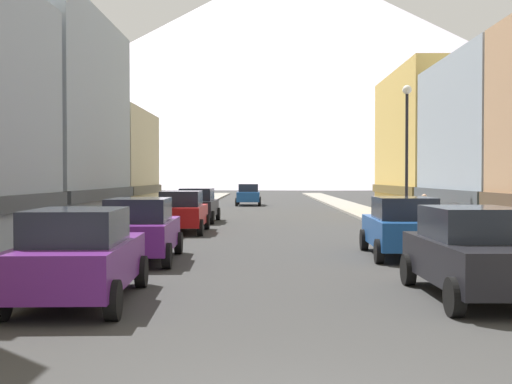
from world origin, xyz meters
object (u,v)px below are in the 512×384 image
(car_left_0, at_px, (79,255))
(car_left_3, at_px, (197,205))
(streetlamp_right, at_px, (407,136))
(potted_plant_1, at_px, (474,225))
(car_driving_0, at_px, (248,195))
(pedestrian_0, at_px, (424,214))
(car_right_1, at_px, (402,227))
(car_left_1, at_px, (140,229))
(car_right_0, at_px, (475,253))
(car_left_2, at_px, (182,212))

(car_left_0, xyz_separation_m, car_left_3, (-0.00, 22.13, 0.00))
(streetlamp_right, bearing_deg, potted_plant_1, -62.91)
(car_driving_0, bearing_deg, pedestrian_0, -74.24)
(car_right_1, relative_size, streetlamp_right, 0.76)
(car_left_1, relative_size, car_left_3, 1.01)
(car_left_3, relative_size, potted_plant_1, 4.66)
(car_right_0, height_order, car_right_1, same)
(car_left_1, bearing_deg, car_left_3, 90.01)
(car_right_0, relative_size, potted_plant_1, 4.66)
(car_right_0, height_order, pedestrian_0, car_right_0)
(streetlamp_right, bearing_deg, car_driving_0, 103.64)
(car_driving_0, bearing_deg, potted_plant_1, -74.89)
(car_left_1, bearing_deg, car_left_0, -90.00)
(car_left_2, distance_m, car_right_0, 16.87)
(car_right_1, bearing_deg, pedestrian_0, 71.81)
(potted_plant_1, distance_m, pedestrian_0, 4.11)
(car_left_3, height_order, potted_plant_1, car_left_3)
(car_right_1, bearing_deg, car_left_0, -136.38)
(car_left_3, bearing_deg, car_left_2, -89.99)
(car_left_3, distance_m, streetlamp_right, 12.70)
(car_left_1, relative_size, pedestrian_0, 2.92)
(car_left_0, height_order, pedestrian_0, car_left_0)
(car_left_0, distance_m, car_left_1, 6.11)
(car_left_1, height_order, potted_plant_1, car_left_1)
(car_left_0, distance_m, car_right_0, 7.61)
(car_right_1, distance_m, streetlamp_right, 7.49)
(car_left_1, xyz_separation_m, streetlamp_right, (9.15, 7.78, 3.09))
(car_left_2, bearing_deg, car_driving_0, 85.33)
(car_left_2, distance_m, pedestrian_0, 10.09)
(car_right_1, xyz_separation_m, car_driving_0, (-5.40, 35.28, 0.00))
(car_left_2, distance_m, car_left_3, 6.53)
(car_left_0, relative_size, pedestrian_0, 2.93)
(car_left_0, relative_size, car_right_0, 1.01)
(car_right_0, height_order, streetlamp_right, streetlamp_right)
(car_left_0, xyz_separation_m, car_driving_0, (2.20, 42.52, 0.00))
(car_right_1, height_order, car_driving_0, same)
(car_left_0, bearing_deg, pedestrian_0, 55.65)
(car_left_1, relative_size, car_right_1, 1.01)
(car_driving_0, relative_size, potted_plant_1, 4.62)
(potted_plant_1, height_order, streetlamp_right, streetlamp_right)
(car_right_1, height_order, streetlamp_right, streetlamp_right)
(car_left_2, distance_m, car_driving_0, 27.01)
(car_right_0, xyz_separation_m, pedestrian_0, (2.45, 14.17, -0.05))
(potted_plant_1, bearing_deg, car_left_2, 155.44)
(pedestrian_0, bearing_deg, car_right_0, -99.82)
(car_left_1, height_order, car_right_0, same)
(car_left_2, bearing_deg, car_left_0, -89.99)
(car_left_0, height_order, car_right_1, same)
(car_left_1, distance_m, car_right_1, 7.68)
(car_left_0, relative_size, potted_plant_1, 4.70)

